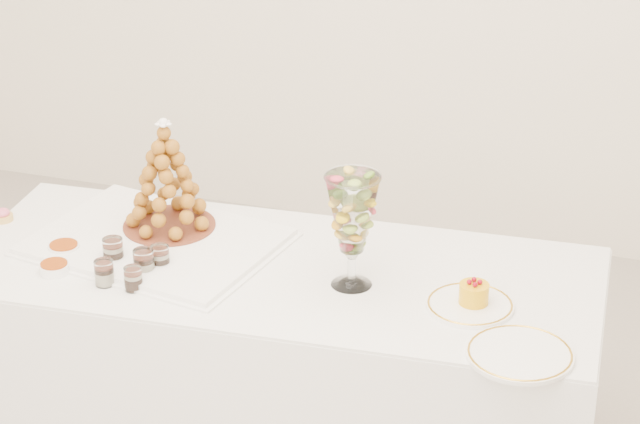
% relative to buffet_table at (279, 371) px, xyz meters
% --- Properties ---
extents(buffet_table, '(1.81, 0.81, 0.67)m').
position_rel_buffet_table_xyz_m(buffet_table, '(0.00, 0.00, 0.00)').
color(buffet_table, white).
rests_on(buffet_table, ground).
extents(lace_tray, '(0.73, 0.60, 0.02)m').
position_rel_buffet_table_xyz_m(lace_tray, '(-0.38, 0.02, 0.35)').
color(lace_tray, white).
rests_on(lace_tray, buffet_table).
extents(macaron_vase, '(0.14, 0.14, 0.32)m').
position_rel_buffet_table_xyz_m(macaron_vase, '(0.22, -0.03, 0.54)').
color(macaron_vase, white).
rests_on(macaron_vase, buffet_table).
extents(cake_plate, '(0.23, 0.23, 0.01)m').
position_rel_buffet_table_xyz_m(cake_plate, '(0.55, -0.05, 0.34)').
color(cake_plate, white).
rests_on(cake_plate, buffet_table).
extents(spare_plate, '(0.26, 0.26, 0.01)m').
position_rel_buffet_table_xyz_m(spare_plate, '(0.71, -0.24, 0.34)').
color(spare_plate, white).
rests_on(spare_plate, buffet_table).
extents(pink_tart, '(0.06, 0.06, 0.04)m').
position_rel_buffet_table_xyz_m(pink_tart, '(-0.88, 0.03, 0.35)').
color(pink_tart, tan).
rests_on(pink_tart, buffet_table).
extents(verrine_a, '(0.07, 0.07, 0.08)m').
position_rel_buffet_table_xyz_m(verrine_a, '(-0.44, -0.11, 0.38)').
color(verrine_a, white).
rests_on(verrine_a, buffet_table).
extents(verrine_b, '(0.07, 0.07, 0.08)m').
position_rel_buffet_table_xyz_m(verrine_b, '(-0.33, -0.15, 0.38)').
color(verrine_b, white).
rests_on(verrine_b, buffet_table).
extents(verrine_c, '(0.06, 0.06, 0.07)m').
position_rel_buffet_table_xyz_m(verrine_c, '(-0.30, -0.11, 0.37)').
color(verrine_c, white).
rests_on(verrine_c, buffet_table).
extents(verrine_d, '(0.06, 0.06, 0.07)m').
position_rel_buffet_table_xyz_m(verrine_d, '(-0.41, -0.23, 0.37)').
color(verrine_d, white).
rests_on(verrine_d, buffet_table).
extents(verrine_e, '(0.06, 0.06, 0.07)m').
position_rel_buffet_table_xyz_m(verrine_e, '(-0.32, -0.23, 0.37)').
color(verrine_e, white).
rests_on(verrine_e, buffet_table).
extents(ramekin_back, '(0.09, 0.09, 0.03)m').
position_rel_buffet_table_xyz_m(ramekin_back, '(-0.60, -0.11, 0.35)').
color(ramekin_back, white).
rests_on(ramekin_back, buffet_table).
extents(ramekin_front, '(0.08, 0.08, 0.03)m').
position_rel_buffet_table_xyz_m(ramekin_front, '(-0.57, -0.21, 0.35)').
color(ramekin_front, white).
rests_on(ramekin_front, buffet_table).
extents(croquembouche, '(0.28, 0.28, 0.33)m').
position_rel_buffet_table_xyz_m(croquembouche, '(-0.37, 0.11, 0.52)').
color(croquembouche, brown).
rests_on(croquembouche, lace_tray).
extents(mousse_cake, '(0.08, 0.08, 0.07)m').
position_rel_buffet_table_xyz_m(mousse_cake, '(0.55, -0.04, 0.38)').
color(mousse_cake, '#E8A70A').
rests_on(mousse_cake, cake_plate).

